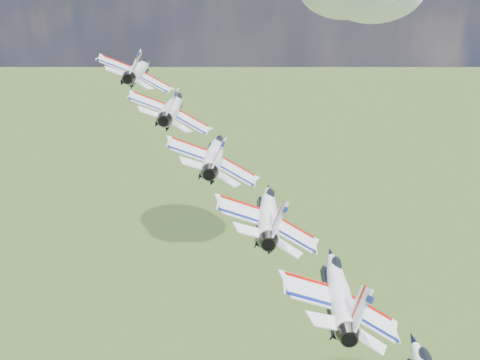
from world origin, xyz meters
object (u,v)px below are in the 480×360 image
(jet_2, at_px, (215,153))
(jet_0, at_px, (139,69))
(jet_1, at_px, (173,106))
(jet_3, at_px, (268,211))
(jet_4, at_px, (338,288))

(jet_2, bearing_deg, jet_0, 122.64)
(jet_1, relative_size, jet_2, 1.00)
(jet_3, height_order, jet_4, jet_3)
(jet_2, bearing_deg, jet_4, -57.36)
(jet_1, relative_size, jet_3, 1.00)
(jet_2, bearing_deg, jet_1, 122.64)
(jet_1, height_order, jet_4, jet_1)
(jet_3, xyz_separation_m, jet_4, (9.20, -8.17, -3.38))
(jet_4, bearing_deg, jet_1, 122.64)
(jet_4, bearing_deg, jet_2, 122.64)
(jet_0, xyz_separation_m, jet_1, (9.20, -8.17, -3.38))
(jet_1, distance_m, jet_4, 38.27)
(jet_0, height_order, jet_3, jet_0)
(jet_1, relative_size, jet_4, 1.00)
(jet_4, bearing_deg, jet_3, 122.64)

